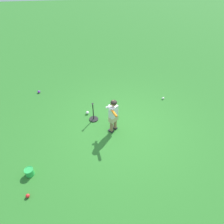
% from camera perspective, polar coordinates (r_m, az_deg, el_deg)
% --- Properties ---
extents(ground_plane, '(40.00, 40.00, 0.00)m').
position_cam_1_polar(ground_plane, '(6.09, 3.76, -4.29)').
color(ground_plane, '#2D7528').
extents(child_batter, '(0.35, 0.62, 1.08)m').
position_cam_1_polar(child_batter, '(5.55, 0.36, -0.38)').
color(child_batter, '#232328').
rests_on(child_batter, ground).
extents(play_ball_center_lawn, '(0.10, 0.10, 0.10)m').
position_cam_1_polar(play_ball_center_lawn, '(6.56, -6.98, -0.19)').
color(play_ball_center_lawn, white).
rests_on(play_ball_center_lawn, ground).
extents(play_ball_by_bucket, '(0.09, 0.09, 0.09)m').
position_cam_1_polar(play_ball_by_bucket, '(5.03, -22.77, -21.03)').
color(play_ball_by_bucket, red).
rests_on(play_ball_by_bucket, ground).
extents(play_ball_behind_batter, '(0.08, 0.08, 0.08)m').
position_cam_1_polar(play_ball_behind_batter, '(7.41, 14.27, 3.80)').
color(play_ball_behind_batter, white).
rests_on(play_ball_behind_batter, ground).
extents(play_ball_midfield, '(0.10, 0.10, 0.10)m').
position_cam_1_polar(play_ball_midfield, '(7.99, -20.00, 5.42)').
color(play_ball_midfield, purple).
rests_on(play_ball_midfield, ground).
extents(batting_tee, '(0.28, 0.28, 0.62)m').
position_cam_1_polar(batting_tee, '(6.30, -5.23, -1.38)').
color(batting_tee, black).
rests_on(batting_tee, ground).
extents(toy_bucket, '(0.22, 0.22, 0.19)m').
position_cam_1_polar(toy_bucket, '(5.31, -22.36, -15.41)').
color(toy_bucket, green).
rests_on(toy_bucket, ground).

